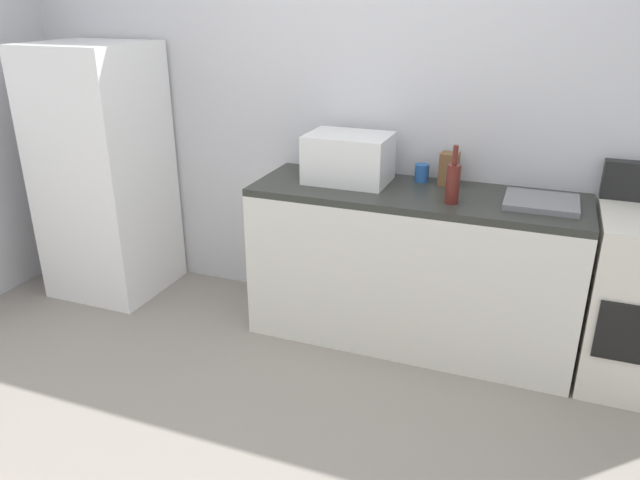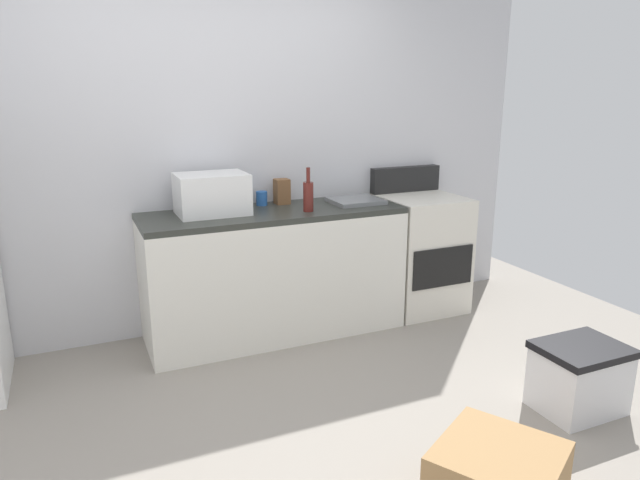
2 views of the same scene
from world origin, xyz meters
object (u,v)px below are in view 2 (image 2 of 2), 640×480
object	(u,v)px
microwave	(212,194)
knife_block	(282,191)
storage_bin	(579,377)
stove_oven	(420,251)
coffee_mug	(262,198)
wine_bottle	(308,195)

from	to	relation	value
microwave	knife_block	distance (m)	0.56
storage_bin	knife_block	bearing A→B (deg)	119.16
knife_block	storage_bin	size ratio (longest dim) A/B	0.39
stove_oven	coffee_mug	size ratio (longest dim) A/B	11.00
storage_bin	coffee_mug	bearing A→B (deg)	122.50
wine_bottle	coffee_mug	size ratio (longest dim) A/B	3.00
microwave	coffee_mug	distance (m)	0.43
knife_block	microwave	bearing A→B (deg)	-166.10
microwave	knife_block	size ratio (longest dim) A/B	2.56
coffee_mug	knife_block	world-z (taller)	knife_block
wine_bottle	storage_bin	world-z (taller)	wine_bottle
coffee_mug	storage_bin	xyz separation A→B (m)	(1.18, -1.85, -0.76)
stove_oven	coffee_mug	distance (m)	1.34
microwave	storage_bin	xyz separation A→B (m)	(1.57, -1.71, -0.84)
microwave	coffee_mug	xyz separation A→B (m)	(0.39, 0.14, -0.09)
stove_oven	knife_block	bearing A→B (deg)	170.27
microwave	stove_oven	bearing A→B (deg)	-1.82
knife_block	storage_bin	world-z (taller)	knife_block
stove_oven	storage_bin	size ratio (longest dim) A/B	2.39
stove_oven	wine_bottle	bearing A→B (deg)	-172.57
wine_bottle	knife_block	distance (m)	0.33
wine_bottle	knife_block	xyz separation A→B (m)	(-0.07, 0.32, -0.02)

